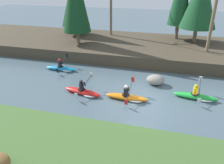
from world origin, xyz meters
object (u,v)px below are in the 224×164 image
kayaker_lead (197,96)px  kayaker_middle (128,97)px  kayaker_far_back (62,68)px  kayaker_trailing (84,92)px  boulder_midstream (155,80)px

kayaker_lead → kayaker_middle: (-4.19, -1.23, 0.00)m
kayaker_lead → kayaker_far_back: bearing=173.4°
kayaker_lead → kayaker_far_back: size_ratio=1.01×
kayaker_trailing → kayaker_far_back: size_ratio=1.01×
kayaker_trailing → boulder_midstream: kayaker_trailing is taller
kayaker_far_back → kayaker_trailing: bearing=-46.8°
kayaker_lead → kayaker_trailing: bearing=-165.0°
kayaker_lead → kayaker_middle: bearing=-158.9°
kayaker_middle → kayaker_far_back: same height
boulder_midstream → kayaker_middle: bearing=-118.2°
kayaker_lead → boulder_midstream: (-2.76, 1.45, 0.16)m
kayaker_lead → kayaker_far_back: (-10.43, 2.11, 0.00)m
kayaker_trailing → kayaker_middle: bearing=11.4°
kayaker_middle → kayaker_far_back: size_ratio=1.00×
kayaker_middle → kayaker_trailing: 2.96m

